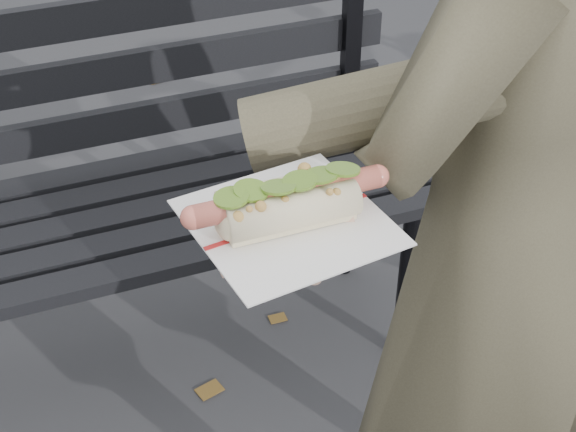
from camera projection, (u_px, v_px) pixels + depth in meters
name	position (u px, v px, depth m)	size (l,w,h in m)	color
park_bench	(76.00, 185.00, 1.87)	(1.50, 0.44, 0.88)	black
person	(503.00, 239.00, 1.25)	(0.60, 0.39, 1.64)	#46412E
held_hotdog	(416.00, 119.00, 1.00)	(0.62, 0.33, 0.20)	#46412E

